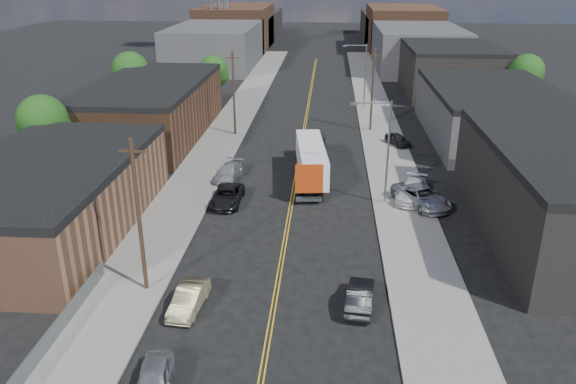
% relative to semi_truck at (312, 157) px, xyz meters
% --- Properties ---
extents(ground, '(260.00, 260.00, 0.00)m').
position_rel_semi_truck_xyz_m(ground, '(-1.50, 28.78, -2.06)').
color(ground, black).
rests_on(ground, ground).
extents(centerline, '(0.32, 120.00, 0.01)m').
position_rel_semi_truck_xyz_m(centerline, '(-1.50, 13.78, -2.05)').
color(centerline, gold).
rests_on(centerline, ground).
extents(sidewalk_left, '(5.00, 140.00, 0.15)m').
position_rel_semi_truck_xyz_m(sidewalk_left, '(-11.00, 13.78, -1.98)').
color(sidewalk_left, slate).
rests_on(sidewalk_left, ground).
extents(sidewalk_right, '(5.00, 140.00, 0.15)m').
position_rel_semi_truck_xyz_m(sidewalk_right, '(8.00, 13.78, -1.98)').
color(sidewalk_right, slate).
rests_on(sidewalk_right, ground).
extents(warehouse_tan, '(12.00, 22.00, 5.60)m').
position_rel_semi_truck_xyz_m(warehouse_tan, '(-19.50, -13.22, 0.74)').
color(warehouse_tan, brown).
rests_on(warehouse_tan, ground).
extents(warehouse_brown, '(12.00, 26.00, 6.60)m').
position_rel_semi_truck_xyz_m(warehouse_brown, '(-19.50, 12.78, 1.24)').
color(warehouse_brown, '#4D311E').
rests_on(warehouse_brown, ground).
extents(industrial_right_b, '(14.00, 24.00, 6.10)m').
position_rel_semi_truck_xyz_m(industrial_right_b, '(20.50, 14.78, 0.99)').
color(industrial_right_b, '#3C3B3E').
rests_on(industrial_right_b, ground).
extents(industrial_right_c, '(14.00, 22.00, 7.60)m').
position_rel_semi_truck_xyz_m(industrial_right_c, '(20.50, 40.78, 1.74)').
color(industrial_right_c, black).
rests_on(industrial_right_c, ground).
extents(skyline_left_a, '(16.00, 30.00, 8.00)m').
position_rel_semi_truck_xyz_m(skyline_left_a, '(-21.50, 63.78, 1.94)').
color(skyline_left_a, '#3C3B3E').
rests_on(skyline_left_a, ground).
extents(skyline_right_a, '(16.00, 30.00, 8.00)m').
position_rel_semi_truck_xyz_m(skyline_right_a, '(18.50, 63.78, 1.94)').
color(skyline_right_a, '#3C3B3E').
rests_on(skyline_right_a, ground).
extents(skyline_left_b, '(16.00, 26.00, 10.00)m').
position_rel_semi_truck_xyz_m(skyline_left_b, '(-21.50, 88.78, 2.94)').
color(skyline_left_b, '#4D311E').
rests_on(skyline_left_b, ground).
extents(skyline_right_b, '(16.00, 26.00, 10.00)m').
position_rel_semi_truck_xyz_m(skyline_right_b, '(18.50, 88.78, 2.94)').
color(skyline_right_b, '#4D311E').
rests_on(skyline_right_b, ground).
extents(skyline_left_c, '(16.00, 40.00, 7.00)m').
position_rel_semi_truck_xyz_m(skyline_left_c, '(-21.50, 108.78, 1.44)').
color(skyline_left_c, black).
rests_on(skyline_left_c, ground).
extents(skyline_right_c, '(16.00, 40.00, 7.00)m').
position_rel_semi_truck_xyz_m(skyline_right_c, '(18.50, 108.78, 1.44)').
color(skyline_right_c, black).
rests_on(skyline_right_c, ground).
extents(streetlight_near, '(3.39, 0.25, 9.00)m').
position_rel_semi_truck_xyz_m(streetlight_near, '(6.10, -6.22, 3.27)').
color(streetlight_near, gray).
rests_on(streetlight_near, ground).
extents(streetlight_far, '(3.39, 0.25, 9.00)m').
position_rel_semi_truck_xyz_m(streetlight_far, '(6.10, 28.78, 3.27)').
color(streetlight_far, gray).
rests_on(streetlight_far, ground).
extents(utility_pole_left_near, '(1.60, 0.26, 10.00)m').
position_rel_semi_truck_xyz_m(utility_pole_left_near, '(-9.70, -21.22, 3.08)').
color(utility_pole_left_near, black).
rests_on(utility_pole_left_near, ground).
extents(utility_pole_left_far, '(1.60, 0.26, 10.00)m').
position_rel_semi_truck_xyz_m(utility_pole_left_far, '(-9.70, 13.78, 3.08)').
color(utility_pole_left_far, black).
rests_on(utility_pole_left_far, ground).
extents(utility_pole_right, '(1.60, 0.26, 10.00)m').
position_rel_semi_truck_xyz_m(utility_pole_right, '(6.70, 16.78, 3.08)').
color(utility_pole_right, black).
rests_on(utility_pole_right, ground).
extents(chainlink_fence, '(0.05, 16.00, 1.22)m').
position_rel_semi_truck_xyz_m(chainlink_fence, '(-13.00, -27.72, -1.40)').
color(chainlink_fence, slate).
rests_on(chainlink_fence, ground).
extents(tree_left_near, '(4.85, 4.76, 7.91)m').
position_rel_semi_truck_xyz_m(tree_left_near, '(-25.44, -1.22, 3.12)').
color(tree_left_near, black).
rests_on(tree_left_near, ground).
extents(tree_left_mid, '(5.10, 5.04, 8.37)m').
position_rel_semi_truck_xyz_m(tree_left_mid, '(-25.44, 23.78, 3.42)').
color(tree_left_mid, black).
rests_on(tree_left_mid, ground).
extents(tree_left_far, '(4.35, 4.20, 6.97)m').
position_rel_semi_truck_xyz_m(tree_left_far, '(-15.44, 30.78, 2.51)').
color(tree_left_far, black).
rests_on(tree_left_far, ground).
extents(tree_right_far, '(4.85, 4.76, 7.91)m').
position_rel_semi_truck_xyz_m(tree_right_far, '(28.56, 28.78, 3.12)').
color(tree_right_far, black).
rests_on(tree_right_far, ground).
extents(semi_truck, '(3.48, 14.06, 3.62)m').
position_rel_semi_truck_xyz_m(semi_truck, '(0.00, 0.00, 0.00)').
color(semi_truck, silver).
rests_on(semi_truck, ground).
extents(car_left_a, '(2.20, 4.33, 1.41)m').
position_rel_semi_truck_xyz_m(car_left_a, '(-6.50, -30.19, -1.35)').
color(car_left_a, '#AAACAF').
rests_on(car_left_a, ground).
extents(car_left_b, '(1.86, 4.34, 1.39)m').
position_rel_semi_truck_xyz_m(car_left_b, '(-6.50, -23.11, -1.37)').
color(car_left_b, '#9A9265').
rests_on(car_left_b, ground).
extents(car_left_c, '(2.46, 5.23, 1.45)m').
position_rel_semi_truck_xyz_m(car_left_c, '(-6.98, -7.19, -1.34)').
color(car_left_c, black).
rests_on(car_left_c, ground).
extents(car_left_d, '(2.58, 5.12, 1.43)m').
position_rel_semi_truck_xyz_m(car_left_d, '(-7.90, -1.27, -1.35)').
color(car_left_d, '#BABFC0').
rests_on(car_left_d, ground).
extents(car_right_oncoming, '(2.01, 4.50, 1.43)m').
position_rel_semi_truck_xyz_m(car_right_oncoming, '(3.65, -22.11, -1.34)').
color(car_right_oncoming, black).
rests_on(car_right_oncoming, ground).
extents(car_right_lot_a, '(5.21, 6.55, 1.66)m').
position_rel_semi_truck_xyz_m(car_right_lot_a, '(9.50, -6.70, -1.08)').
color(car_right_lot_a, '#A1A3A6').
rests_on(car_right_lot_a, sidewalk_right).
extents(car_right_lot_b, '(3.66, 5.90, 1.60)m').
position_rel_semi_truck_xyz_m(car_right_lot_b, '(8.92, -5.35, -1.11)').
color(car_right_lot_b, silver).
rests_on(car_right_lot_b, sidewalk_right).
extents(car_right_lot_c, '(2.99, 4.06, 1.29)m').
position_rel_semi_truck_xyz_m(car_right_lot_c, '(9.38, 10.64, -1.27)').
color(car_right_lot_c, black).
rests_on(car_right_lot_c, sidewalk_right).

